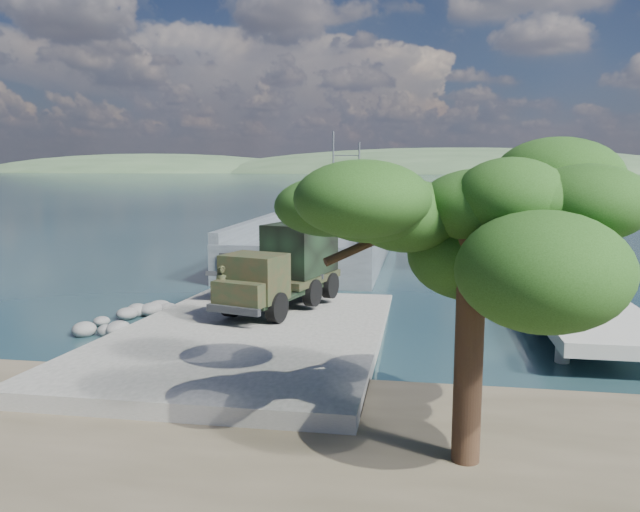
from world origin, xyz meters
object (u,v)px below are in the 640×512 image
(soldier, at_px, (222,298))
(overhang_tree, at_px, (447,219))
(military_truck, at_px, (286,266))
(sailboat_far, at_px, (567,232))
(pier, at_px, (521,244))
(sailboat_near, at_px, (556,241))
(landing_craft, at_px, (329,241))

(soldier, relative_size, overhang_tree, 0.25)
(military_truck, distance_m, overhang_tree, 15.26)
(sailboat_far, bearing_deg, military_truck, -135.90)
(soldier, relative_size, sailboat_far, 0.27)
(pier, distance_m, sailboat_near, 14.10)
(landing_craft, height_order, sailboat_near, landing_craft)
(military_truck, bearing_deg, overhang_tree, -47.59)
(landing_craft, relative_size, military_truck, 4.44)
(military_truck, distance_m, sailboat_near, 33.87)
(military_truck, bearing_deg, soldier, -104.13)
(sailboat_near, bearing_deg, overhang_tree, -102.44)
(sailboat_near, relative_size, overhang_tree, 0.74)
(soldier, distance_m, sailboat_far, 45.83)
(landing_craft, bearing_deg, soldier, -91.47)
(sailboat_near, distance_m, sailboat_far, 8.37)
(landing_craft, distance_m, soldier, 24.92)
(military_truck, bearing_deg, landing_craft, 109.63)
(pier, relative_size, sailboat_near, 7.66)
(pier, xyz_separation_m, soldier, (-14.48, -19.08, -0.13))
(landing_craft, relative_size, soldier, 18.88)
(pier, bearing_deg, sailboat_near, 69.40)
(landing_craft, height_order, overhang_tree, landing_craft)
(pier, height_order, soldier, pier)
(soldier, distance_m, sailboat_near, 37.64)
(pier, distance_m, overhang_tree, 30.06)
(landing_craft, xyz_separation_m, overhang_tree, (7.76, -34.99, 4.79))
(pier, relative_size, military_truck, 5.35)
(sailboat_near, bearing_deg, landing_craft, -156.56)
(landing_craft, height_order, soldier, landing_craft)
(pier, bearing_deg, landing_craft, 157.10)
(pier, xyz_separation_m, sailboat_far, (7.57, 21.08, -1.22))
(pier, distance_m, landing_craft, 14.97)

